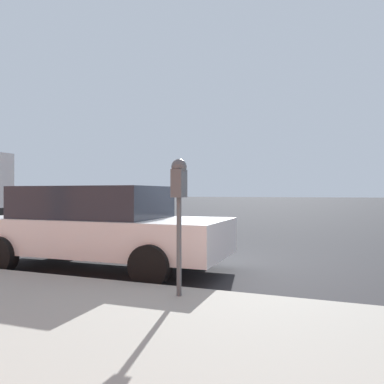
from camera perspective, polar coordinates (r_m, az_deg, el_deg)
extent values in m
plane|color=#2B2B2D|center=(7.44, -0.68, -10.98)|extent=(220.00, 220.00, 0.00)
cylinder|color=#4C5156|center=(4.58, -1.99, -8.31)|extent=(0.06, 0.06, 1.19)
cube|color=#4C5156|center=(4.53, -1.99, 1.32)|extent=(0.20, 0.14, 0.34)
sphere|color=#4C5156|center=(4.54, -1.99, 3.88)|extent=(0.19, 0.19, 0.19)
cube|color=#B21919|center=(4.63, -1.49, 0.77)|extent=(0.01, 0.11, 0.12)
cube|color=black|center=(4.63, -1.49, 2.24)|extent=(0.01, 0.10, 0.08)
cube|color=silver|center=(7.12, -13.61, -6.33)|extent=(1.93, 4.68, 0.62)
cube|color=#232833|center=(7.19, -14.85, -1.48)|extent=(1.67, 2.63, 0.58)
cylinder|color=black|center=(7.35, 0.02, -8.59)|extent=(0.23, 0.64, 0.64)
cylinder|color=black|center=(5.66, -6.45, -11.14)|extent=(0.23, 0.64, 0.64)
cylinder|color=black|center=(8.74, -18.20, -7.21)|extent=(0.23, 0.64, 0.64)
cylinder|color=black|center=(7.39, -27.17, -8.53)|extent=(0.23, 0.64, 0.64)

